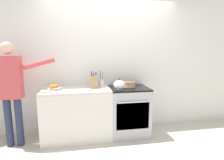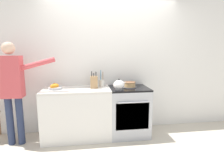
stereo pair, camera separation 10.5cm
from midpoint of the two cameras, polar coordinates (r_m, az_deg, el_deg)
ground_plane at (r=3.18m, az=2.12°, el=-19.75°), size 16.00×16.00×0.00m
wall_back at (r=3.40m, az=0.44°, el=5.19°), size 8.00×0.04×2.60m
counter_cabinet at (r=3.23m, az=-10.36°, el=-10.69°), size 1.18×0.60×0.90m
stove_range at (r=3.32m, az=6.36°, el=-10.04°), size 0.70×0.63×0.90m
layer_cake at (r=3.20m, az=6.72°, el=-1.57°), size 0.26×0.26×0.10m
tea_kettle at (r=3.00m, az=3.34°, el=-1.59°), size 0.24×0.19×0.19m
knife_block at (r=3.15m, az=-4.99°, el=-0.63°), size 0.13×0.16×0.31m
utensil_crock at (r=3.26m, az=-2.41°, el=-0.95°), size 0.10×0.10×0.30m
fruit_bowl at (r=3.17m, az=-17.29°, el=-2.20°), size 0.23×0.23×0.10m
person_baker at (r=3.20m, az=-28.96°, el=-1.39°), size 0.94×0.20×1.69m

